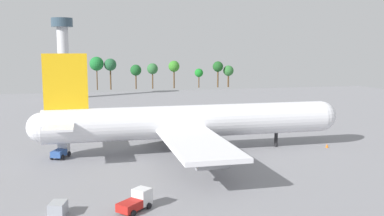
# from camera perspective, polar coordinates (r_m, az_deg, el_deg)

# --- Properties ---
(ground_plane) EXTENTS (247.64, 247.64, 0.00)m
(ground_plane) POSITION_cam_1_polar(r_m,az_deg,el_deg) (84.94, 0.00, -5.83)
(ground_plane) COLOR gray
(cargo_airplane) EXTENTS (61.91, 54.90, 19.37)m
(cargo_airplane) POSITION_cam_1_polar(r_m,az_deg,el_deg) (83.67, -0.14, -1.86)
(cargo_airplane) COLOR silver
(cargo_airplane) RESTS_ON ground_plane
(catering_truck) EXTENTS (3.64, 4.67, 2.50)m
(catering_truck) POSITION_cam_1_polar(r_m,az_deg,el_deg) (83.60, -17.11, -5.58)
(catering_truck) COLOR silver
(catering_truck) RESTS_ON ground_plane
(cargo_loader) EXTENTS (4.91, 4.78, 2.48)m
(cargo_loader) POSITION_cam_1_polar(r_m,az_deg,el_deg) (55.52, -7.42, -12.21)
(cargo_loader) COLOR silver
(cargo_loader) RESTS_ON ground_plane
(cargo_container_aft) EXTENTS (2.38, 2.87, 1.66)m
(cargo_container_aft) POSITION_cam_1_polar(r_m,az_deg,el_deg) (55.99, -17.47, -12.72)
(cargo_container_aft) COLOR #999EA8
(cargo_container_aft) RESTS_ON ground_plane
(safety_cone_nose) EXTENTS (0.57, 0.57, 0.82)m
(safety_cone_nose) POSITION_cam_1_polar(r_m,az_deg,el_deg) (92.44, 17.59, -4.81)
(safety_cone_nose) COLOR orange
(safety_cone_nose) RESTS_ON ground_plane
(control_tower) EXTENTS (8.43, 8.43, 32.31)m
(control_tower) POSITION_cam_1_polar(r_m,az_deg,el_deg) (180.35, -16.85, 7.33)
(control_tower) COLOR silver
(control_tower) RESTS_ON ground_plane
(tree_line_backdrop) EXTENTS (132.20, 7.24, 16.31)m
(tree_line_backdrop) POSITION_cam_1_polar(r_m,az_deg,el_deg) (215.10, -9.59, 5.26)
(tree_line_backdrop) COLOR #51381E
(tree_line_backdrop) RESTS_ON ground_plane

